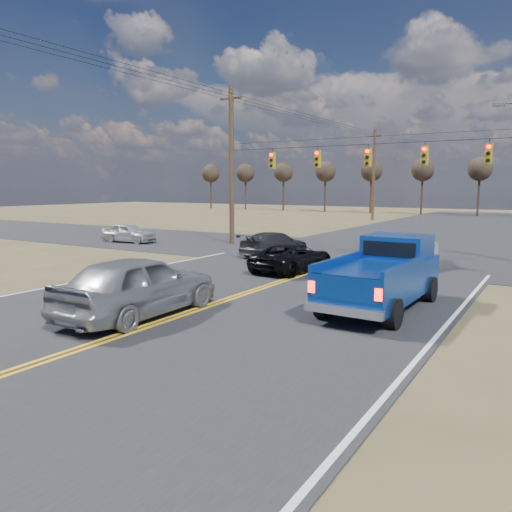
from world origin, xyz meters
The scene contains 12 objects.
ground centered at (0.00, 0.00, 0.00)m, with size 160.00×160.00×0.00m, color brown.
road_main centered at (0.00, 10.00, 0.00)m, with size 14.00×120.00×0.02m, color #28282B.
road_cross centered at (0.00, 18.00, 0.00)m, with size 120.00×12.00×0.02m, color #28282B.
signal_gantry centered at (0.50, 17.79, 5.06)m, with size 19.60×4.83×10.00m.
utility_poles centered at (0.00, 17.00, 5.23)m, with size 19.60×58.32×10.00m.
treeline centered at (0.00, 26.96, 5.70)m, with size 87.00×117.80×7.40m.
pickup_truck centered at (4.71, 6.15, 1.05)m, with size 2.43×5.82×2.17m.
silver_suv centered at (-1.03, 1.56, 0.91)m, with size 2.14×5.33×1.82m, color gray.
black_suv centered at (-0.80, 10.72, 0.62)m, with size 2.06×4.47×1.24m, color black.
white_car_queue centered at (3.29, 15.50, 0.73)m, with size 1.54×4.41×1.45m, color silver.
dgrey_car_queue centered at (-3.91, 14.62, 0.65)m, with size 1.83×4.51×1.31m, color #2D2E32.
cross_car_west centered at (-15.40, 15.14, 0.65)m, with size 3.83×1.54×1.31m, color #BBBBBB.
Camera 1 is at (9.26, -8.69, 3.73)m, focal length 35.00 mm.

